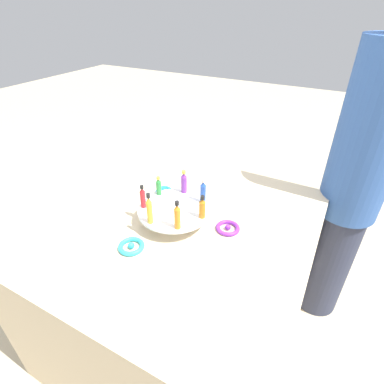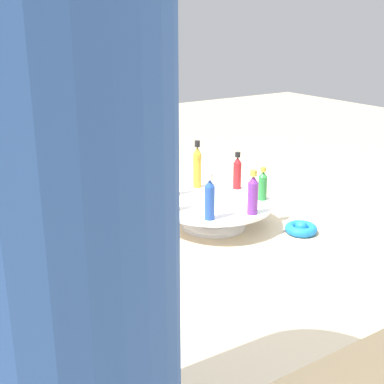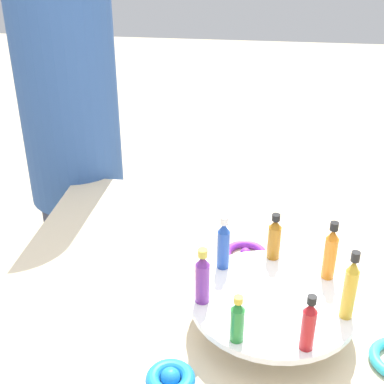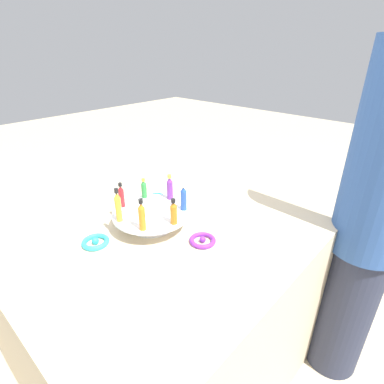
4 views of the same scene
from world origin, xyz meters
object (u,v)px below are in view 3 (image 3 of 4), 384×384
at_px(bottle_gold, 350,288).
at_px(person_figure, 75,153).
at_px(bottle_purple, 202,278).
at_px(bottle_red, 309,325).
at_px(ribbon_bow_blue, 170,379).
at_px(bottle_orange, 330,253).
at_px(bottle_amber, 276,238).
at_px(display_stand, 272,307).
at_px(bottle_blue, 223,245).
at_px(ribbon_bow_purple, 245,254).
at_px(bottle_green, 237,320).

distance_m(bottle_gold, person_figure, 0.97).
bearing_deg(person_figure, bottle_purple, -7.72).
relative_size(bottle_red, ribbon_bow_blue, 1.26).
bearing_deg(bottle_orange, bottle_amber, -27.58).
relative_size(bottle_purple, ribbon_bow_blue, 1.34).
relative_size(display_stand, bottle_orange, 2.50).
bearing_deg(bottle_blue, person_figure, -48.77).
height_order(display_stand, bottle_red, bottle_red).
bearing_deg(display_stand, ribbon_bow_purple, -75.71).
height_order(display_stand, ribbon_bow_purple, display_stand).
distance_m(bottle_gold, ribbon_bow_blue, 0.33).
relative_size(bottle_orange, person_figure, 0.07).
xyz_separation_m(display_stand, ribbon_bow_blue, (0.16, 0.15, -0.03)).
height_order(bottle_orange, ribbon_bow_blue, bottle_orange).
bearing_deg(bottle_gold, display_stand, -14.72).
distance_m(bottle_red, bottle_orange, 0.20).
bearing_deg(person_figure, bottle_amber, 6.54).
bearing_deg(display_stand, person_figure, -47.55).
relative_size(bottle_gold, ribbon_bow_purple, 1.35).
bearing_deg(bottle_purple, ribbon_bow_purple, -105.98).
bearing_deg(bottle_green, bottle_gold, -156.15).
distance_m(display_stand, bottle_orange, 0.15).
bearing_deg(bottle_purple, bottle_amber, -130.44).
bearing_deg(bottle_amber, bottle_gold, 126.71).
relative_size(display_stand, person_figure, 0.18).
distance_m(ribbon_bow_purple, ribbon_bow_blue, 0.38).
bearing_deg(bottle_red, bottle_purple, -27.58).
relative_size(bottle_orange, bottle_blue, 1.07).
bearing_deg(bottle_red, bottle_amber, -79.01).
distance_m(bottle_amber, ribbon_bow_purple, 0.15).
relative_size(bottle_gold, bottle_orange, 1.10).
xyz_separation_m(bottle_blue, bottle_purple, (0.03, 0.11, -0.00)).
bearing_deg(bottle_purple, bottle_gold, 178.14).
bearing_deg(display_stand, bottle_amber, -91.86).
bearing_deg(bottle_blue, bottle_orange, 178.14).
bearing_deg(display_stand, bottle_red, 113.85).
xyz_separation_m(bottle_gold, ribbon_bow_blue, (0.28, 0.12, -0.12)).
height_order(display_stand, bottle_amber, bottle_amber).
distance_m(ribbon_bow_blue, person_figure, 0.89).
height_order(ribbon_bow_purple, person_figure, person_figure).
xyz_separation_m(display_stand, person_figure, (0.58, -0.63, -0.01)).
height_order(bottle_gold, bottle_green, bottle_gold).
height_order(bottle_amber, bottle_green, bottle_amber).
relative_size(bottle_green, ribbon_bow_purple, 0.89).
relative_size(display_stand, bottle_red, 2.93).
distance_m(display_stand, bottle_blue, 0.14).
height_order(bottle_amber, ribbon_bow_purple, bottle_amber).
relative_size(display_stand, bottle_amber, 3.03).
bearing_deg(ribbon_bow_blue, person_figure, -61.97).
distance_m(bottle_orange, bottle_blue, 0.20).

